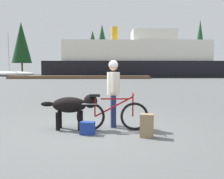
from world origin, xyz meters
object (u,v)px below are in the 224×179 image
person_cyclist (113,87)px  ferry_boat (136,60)px  bicycle (112,115)px  sailboat_moored (9,74)px  dog (73,106)px  handbag_pannier (87,128)px  backpack (147,126)px

person_cyclist → ferry_boat: ferry_boat is taller
bicycle → sailboat_moored: (-18.08, 39.78, 0.11)m
ferry_boat → sailboat_moored: (-22.34, 3.46, -2.34)m
bicycle → ferry_boat: 36.65m
bicycle → ferry_boat: (4.26, 36.32, 2.45)m
dog → sailboat_moored: (-17.14, 39.64, -0.10)m
sailboat_moored → handbag_pannier: bearing=-66.4°
bicycle → sailboat_moored: bearing=114.4°
sailboat_moored → dog: bearing=-66.6°
sailboat_moored → backpack: bearing=-65.0°
person_cyclist → ferry_boat: bearing=83.3°
dog → ferry_boat: 36.63m
person_cyclist → backpack: size_ratio=3.35×
dog → sailboat_moored: bearing=113.4°
person_cyclist → ferry_boat: size_ratio=0.06×
handbag_pannier → person_cyclist: bearing=52.9°
person_cyclist → backpack: 1.43m
bicycle → ferry_boat: size_ratio=0.06×
bicycle → ferry_boat: ferry_boat is taller
handbag_pannier → sailboat_moored: size_ratio=0.04×
bicycle → handbag_pannier: 0.70m
person_cyclist → dog: (-0.98, -0.27, -0.43)m
bicycle → dog: (-0.94, 0.13, 0.21)m
ferry_boat → sailboat_moored: size_ratio=3.22×
handbag_pannier → dog: bearing=127.6°
dog → handbag_pannier: size_ratio=4.26×
bicycle → dog: 0.97m
dog → backpack: 1.86m
handbag_pannier → backpack: bearing=-9.7°
bicycle → person_cyclist: (0.04, 0.40, 0.63)m
bicycle → handbag_pannier: bicycle is taller
bicycle → backpack: size_ratio=3.41×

